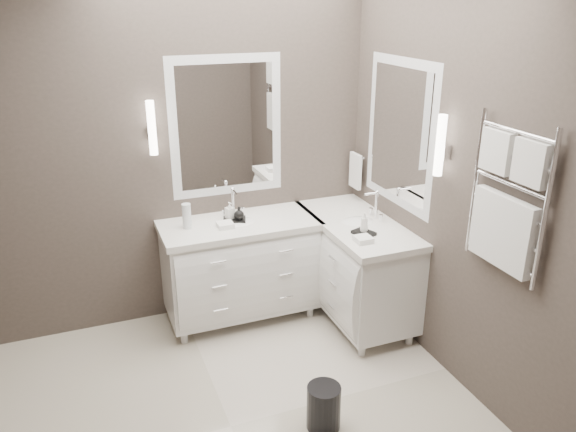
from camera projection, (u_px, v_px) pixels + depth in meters
name	position (u px, v px, depth m)	size (l,w,h in m)	color
floor	(231.00, 427.00, 3.49)	(3.20, 3.00, 0.01)	beige
wall_back	(170.00, 157.00, 4.31)	(3.20, 0.01, 2.70)	#433B36
wall_front	(351.00, 402.00, 1.70)	(3.20, 0.01, 2.70)	#433B36
wall_right	(468.00, 191.00, 3.55)	(0.01, 3.00, 2.70)	#433B36
vanity_back	(240.00, 264.00, 4.53)	(1.24, 0.59, 0.97)	white
vanity_right	(356.00, 263.00, 4.55)	(0.59, 1.24, 0.97)	white
mirror_back	(226.00, 127.00, 4.37)	(0.90, 0.02, 1.10)	white
mirror_right	(400.00, 133.00, 4.16)	(0.02, 0.90, 1.10)	white
sconce_back	(152.00, 129.00, 4.10)	(0.06, 0.06, 0.40)	white
sconce_right	(440.00, 147.00, 3.62)	(0.06, 0.06, 0.40)	white
towel_bar_corner	(356.00, 170.00, 4.79)	(0.03, 0.22, 0.30)	white
towel_ladder	(506.00, 206.00, 3.17)	(0.06, 0.58, 0.90)	white
waste_bin	(324.00, 407.00, 3.44)	(0.21, 0.21, 0.29)	black
amenity_tray_back	(234.00, 220.00, 4.40)	(0.17, 0.13, 0.03)	black
amenity_tray_right	(364.00, 233.00, 4.16)	(0.12, 0.16, 0.02)	black
water_bottle	(187.00, 216.00, 4.24)	(0.07, 0.07, 0.20)	silver
soap_bottle_a	(230.00, 210.00, 4.38)	(0.06, 0.06, 0.13)	white
soap_bottle_b	(239.00, 213.00, 4.36)	(0.08, 0.08, 0.10)	black
soap_bottle_c	(364.00, 222.00, 4.13)	(0.06, 0.06, 0.15)	white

